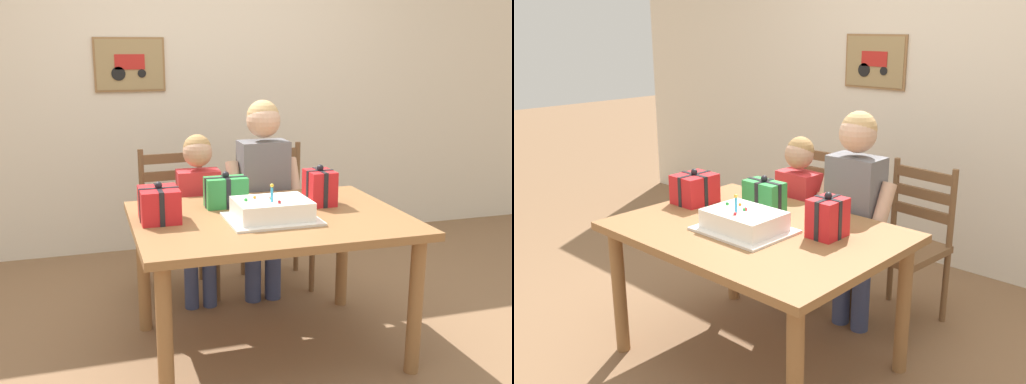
# 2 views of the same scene
# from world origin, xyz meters

# --- Properties ---
(ground_plane) EXTENTS (20.00, 20.00, 0.00)m
(ground_plane) POSITION_xyz_m (0.00, 0.00, 0.00)
(ground_plane) COLOR #846042
(back_wall) EXTENTS (6.40, 0.11, 2.60)m
(back_wall) POSITION_xyz_m (-0.00, 1.85, 1.30)
(back_wall) COLOR silver
(back_wall) RESTS_ON ground
(dining_table) EXTENTS (1.35, 0.99, 0.73)m
(dining_table) POSITION_xyz_m (0.00, 0.00, 0.63)
(dining_table) COLOR olive
(dining_table) RESTS_ON ground
(birthday_cake) EXTENTS (0.44, 0.34, 0.19)m
(birthday_cake) POSITION_xyz_m (-0.01, -0.07, 0.78)
(birthday_cake) COLOR white
(birthday_cake) RESTS_ON dining_table
(gift_box_red_large) EXTENTS (0.22, 0.13, 0.19)m
(gift_box_red_large) POSITION_xyz_m (-0.17, 0.24, 0.81)
(gift_box_red_large) COLOR #2D8E42
(gift_box_red_large) RESTS_ON dining_table
(gift_box_beside_cake) EXTENTS (0.19, 0.22, 0.20)m
(gift_box_beside_cake) POSITION_xyz_m (-0.54, 0.07, 0.81)
(gift_box_beside_cake) COLOR red
(gift_box_beside_cake) RESTS_ON dining_table
(gift_box_corner_small) EXTENTS (0.15, 0.17, 0.22)m
(gift_box_corner_small) POSITION_xyz_m (0.32, 0.14, 0.82)
(gift_box_corner_small) COLOR red
(gift_box_corner_small) RESTS_ON dining_table
(chair_left) EXTENTS (0.44, 0.44, 0.92)m
(chair_left) POSITION_xyz_m (-0.33, 0.90, 0.47)
(chair_left) COLOR brown
(chair_left) RESTS_ON ground
(chair_right) EXTENTS (0.45, 0.45, 0.92)m
(chair_right) POSITION_xyz_m (0.33, 0.90, 0.47)
(chair_right) COLOR brown
(chair_right) RESTS_ON ground
(child_older) EXTENTS (0.45, 0.25, 1.25)m
(child_older) POSITION_xyz_m (0.16, 0.61, 0.76)
(child_older) COLOR #38426B
(child_older) RESTS_ON ground
(child_younger) EXTENTS (0.39, 0.22, 1.06)m
(child_younger) POSITION_xyz_m (-0.24, 0.61, 0.64)
(child_younger) COLOR #38426B
(child_younger) RESTS_ON ground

